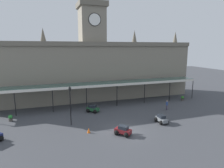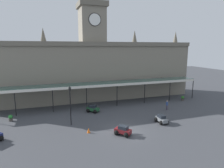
# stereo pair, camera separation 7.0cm
# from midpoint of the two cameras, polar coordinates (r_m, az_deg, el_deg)

# --- Properties ---
(ground_plane) EXTENTS (140.00, 140.00, 0.00)m
(ground_plane) POSITION_cam_midpoint_polar(r_m,az_deg,el_deg) (26.00, 3.91, -13.67)
(ground_plane) COLOR #404247
(station_building) EXTENTS (41.94, 7.26, 19.36)m
(station_building) POSITION_cam_midpoint_polar(r_m,az_deg,el_deg) (41.27, -5.70, 4.63)
(station_building) COLOR gray
(station_building) RESTS_ON ground
(entrance_canopy) EXTENTS (39.84, 3.26, 4.26)m
(entrance_canopy) POSITION_cam_midpoint_polar(r_m,az_deg,el_deg) (35.98, -3.53, 0.08)
(entrance_canopy) COLOR #38564C
(entrance_canopy) RESTS_ON ground
(car_grey_sedan) EXTENTS (1.52, 2.05, 1.19)m
(car_grey_sedan) POSITION_cam_midpoint_polar(r_m,az_deg,el_deg) (29.39, 14.15, -9.98)
(car_grey_sedan) COLOR slate
(car_grey_sedan) RESTS_ON ground
(car_maroon_sedan) EXTENTS (2.19, 2.24, 1.19)m
(car_maroon_sedan) POSITION_cam_midpoint_polar(r_m,az_deg,el_deg) (24.93, 3.16, -13.51)
(car_maroon_sedan) COLOR maroon
(car_maroon_sedan) RESTS_ON ground
(car_green_sedan) EXTENTS (2.22, 2.21, 1.19)m
(car_green_sedan) POSITION_cam_midpoint_polar(r_m,az_deg,el_deg) (33.16, -5.64, -7.30)
(car_green_sedan) COLOR #1E512D
(car_green_sedan) RESTS_ON ground
(pedestrian_crossing_forecourt) EXTENTS (0.34, 0.34, 1.67)m
(pedestrian_crossing_forecourt) POSITION_cam_midpoint_polar(r_m,az_deg,el_deg) (35.37, 15.62, -5.81)
(pedestrian_crossing_forecourt) COLOR #3F384C
(pedestrian_crossing_forecourt) RESTS_ON ground
(victorian_lamppost) EXTENTS (0.30, 0.30, 5.52)m
(victorian_lamppost) POSITION_cam_midpoint_polar(r_m,az_deg,el_deg) (27.46, -12.11, -5.04)
(victorian_lamppost) COLOR black
(victorian_lamppost) RESTS_ON ground
(traffic_cone) EXTENTS (0.40, 0.40, 0.65)m
(traffic_cone) POSITION_cam_midpoint_polar(r_m,az_deg,el_deg) (25.70, -6.87, -13.24)
(traffic_cone) COLOR orange
(traffic_cone) RESTS_ON ground
(planter_by_canopy) EXTENTS (0.60, 0.60, 0.96)m
(planter_by_canopy) POSITION_cam_midpoint_polar(r_m,az_deg,el_deg) (42.37, 19.76, -3.92)
(planter_by_canopy) COLOR #47423D
(planter_by_canopy) RESTS_ON ground
(planter_forecourt_centre) EXTENTS (0.60, 0.60, 0.96)m
(planter_forecourt_centre) POSITION_cam_midpoint_polar(r_m,az_deg,el_deg) (32.76, -27.50, -8.75)
(planter_forecourt_centre) COLOR #47423D
(planter_forecourt_centre) RESTS_ON ground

